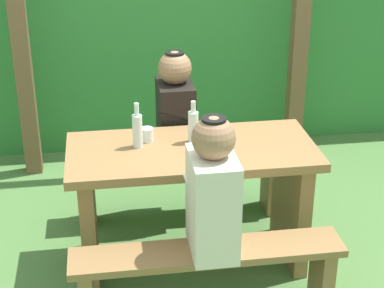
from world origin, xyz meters
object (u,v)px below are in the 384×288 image
(bottle_right, at_px, (137,130))
(person_black_coat, at_px, (175,111))
(person_white_shirt, at_px, (213,191))
(picnic_table, at_px, (192,186))
(bottle_left, at_px, (193,126))
(drinking_glass, at_px, (147,134))
(bench_far, at_px, (180,174))
(bench_near, at_px, (208,270))

(bottle_right, bearing_deg, person_black_coat, 60.40)
(person_white_shirt, bearing_deg, bottle_right, 118.30)
(picnic_table, xyz_separation_m, bottle_left, (0.02, 0.08, 0.35))
(picnic_table, bearing_deg, person_black_coat, 92.82)
(drinking_glass, height_order, bottle_right, bottle_right)
(bench_far, xyz_separation_m, bottle_left, (0.02, -0.46, 0.54))
(picnic_table, distance_m, bench_far, 0.57)
(person_white_shirt, relative_size, person_black_coat, 1.00)
(picnic_table, xyz_separation_m, bench_near, (0.00, -0.54, -0.20))
(bench_near, xyz_separation_m, drinking_glass, (-0.24, 0.67, 0.48))
(drinking_glass, bearing_deg, person_white_shirt, -68.59)
(person_white_shirt, height_order, person_black_coat, same)
(bench_far, relative_size, bottle_right, 5.36)
(picnic_table, relative_size, drinking_glass, 17.70)
(bench_near, relative_size, bottle_right, 5.36)
(person_white_shirt, bearing_deg, picnic_table, 92.21)
(drinking_glass, bearing_deg, bench_near, -70.24)
(person_black_coat, height_order, drinking_glass, person_black_coat)
(bench_far, bearing_deg, bench_near, -90.00)
(drinking_glass, relative_size, bottle_right, 0.30)
(person_black_coat, bearing_deg, bench_far, 7.16)
(bottle_right, bearing_deg, picnic_table, -10.77)
(drinking_glass, distance_m, bottle_left, 0.27)
(bench_near, relative_size, person_white_shirt, 1.95)
(bottle_left, bearing_deg, person_white_shirt, -89.78)
(bottle_right, bearing_deg, drinking_glass, 51.50)
(bench_near, distance_m, bench_far, 1.08)
(person_black_coat, bearing_deg, picnic_table, -87.18)
(bench_far, xyz_separation_m, bottle_right, (-0.30, -0.48, 0.55))
(picnic_table, height_order, person_black_coat, person_black_coat)
(bench_near, bearing_deg, bench_far, 90.00)
(person_black_coat, height_order, bottle_right, person_black_coat)
(picnic_table, xyz_separation_m, person_black_coat, (-0.03, 0.54, 0.26))
(person_black_coat, distance_m, bottle_right, 0.56)
(person_white_shirt, distance_m, person_black_coat, 1.07)
(bench_far, relative_size, bottle_left, 5.65)
(bench_near, bearing_deg, picnic_table, 90.00)
(bench_near, height_order, person_white_shirt, person_white_shirt)
(person_black_coat, bearing_deg, bottle_right, -119.60)
(bench_far, height_order, drinking_glass, drinking_glass)
(bench_far, xyz_separation_m, person_white_shirt, (0.02, -1.08, 0.46))
(person_white_shirt, distance_m, bottle_left, 0.62)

